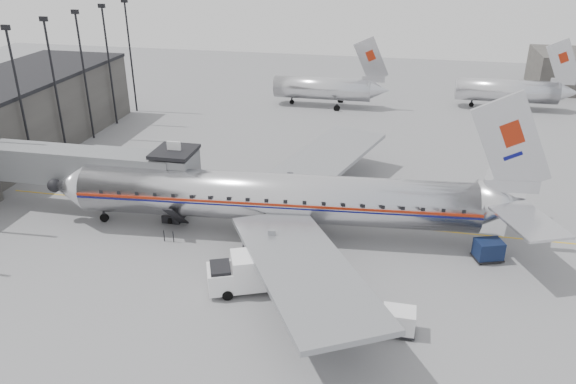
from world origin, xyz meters
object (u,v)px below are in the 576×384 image
Objects in this scene: service_van at (251,271)px; baggage_cart_white at (399,321)px; airliner at (285,198)px; baggage_cart_navy at (488,250)px; ramp_worker at (257,229)px.

service_van reaches higher than baggage_cart_white.
airliner reaches higher than baggage_cart_navy.
airliner is 24.03× the size of ramp_worker.
service_van is 18.46m from baggage_cart_navy.
ramp_worker is (-18.27, -0.35, -0.03)m from baggage_cart_navy.
baggage_cart_white is 1.27× the size of ramp_worker.
airliner reaches higher than ramp_worker.
airliner is 16.42m from baggage_cart_navy.
baggage_cart_navy is at bearing -8.40° from airliner.
baggage_cart_navy is at bearing 1.92° from service_van.
baggage_cart_white is 15.38m from ramp_worker.
baggage_cart_navy is 1.16× the size of baggage_cart_white.
baggage_cart_white is at bearing -54.08° from airliner.
baggage_cart_navy is (16.86, 7.51, -0.57)m from service_van.
airliner is 3.46m from ramp_worker.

